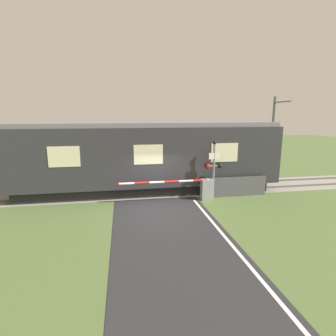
{
  "coord_description": "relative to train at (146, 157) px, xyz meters",
  "views": [
    {
      "loc": [
        -1.68,
        -11.8,
        4.49
      ],
      "look_at": [
        0.66,
        1.64,
        1.67
      ],
      "focal_mm": 28.0,
      "sensor_mm": 36.0,
      "label": 1
    }
  ],
  "objects": [
    {
      "name": "ground_plane",
      "position": [
        0.39,
        -3.13,
        -2.07
      ],
      "size": [
        80.0,
        80.0,
        0.0
      ],
      "primitive_type": "plane",
      "color": "#4C6033"
    },
    {
      "name": "track_bed",
      "position": [
        0.39,
        0.0,
        -2.04
      ],
      "size": [
        36.0,
        3.2,
        0.13
      ],
      "color": "gray",
      "rests_on": "ground_plane"
    },
    {
      "name": "signal_post",
      "position": [
        3.39,
        -2.06,
        -0.28
      ],
      "size": [
        0.97,
        0.26,
        3.12
      ],
      "color": "gray",
      "rests_on": "ground_plane"
    },
    {
      "name": "roadside_fence",
      "position": [
        4.95,
        -1.82,
        -1.52
      ],
      "size": [
        3.22,
        0.06,
        1.1
      ],
      "color": "#4C4C51",
      "rests_on": "ground_plane"
    },
    {
      "name": "train",
      "position": [
        0.0,
        0.0,
        0.0
      ],
      "size": [
        15.08,
        3.17,
        4.04
      ],
      "color": "black",
      "rests_on": "ground_plane"
    },
    {
      "name": "catenary_pole",
      "position": [
        9.23,
        2.18,
        0.92
      ],
      "size": [
        0.2,
        1.9,
        5.68
      ],
      "color": "slate",
      "rests_on": "ground_plane"
    },
    {
      "name": "crossing_barrier",
      "position": [
        2.66,
        -2.09,
        -1.42
      ],
      "size": [
        4.98,
        0.44,
        1.17
      ],
      "color": "gray",
      "rests_on": "ground_plane"
    }
  ]
}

